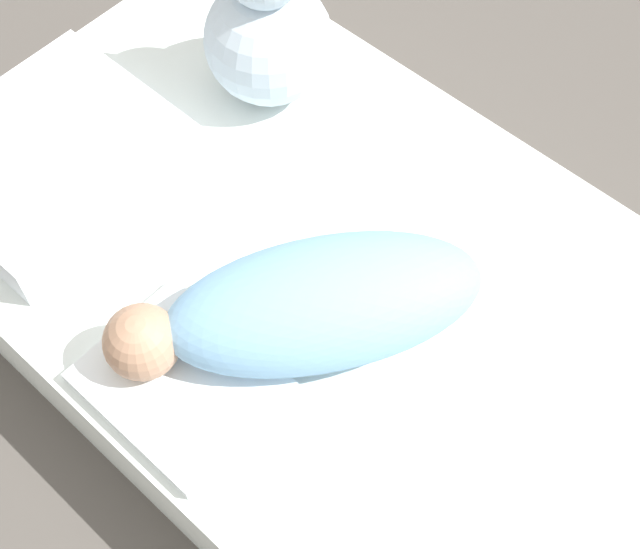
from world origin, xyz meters
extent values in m
plane|color=#514C47|center=(0.00, 0.00, 0.00)|extent=(12.00, 12.00, 0.00)
cube|color=white|center=(0.00, 0.00, 0.09)|extent=(1.23, 0.76, 0.17)
cube|color=white|center=(0.00, -0.26, 0.18)|extent=(0.24, 0.20, 0.02)
ellipsoid|color=#7FB7E5|center=(0.08, -0.07, 0.24)|extent=(0.40, 0.46, 0.14)
sphere|color=tan|center=(-0.05, -0.27, 0.23)|extent=(0.10, 0.10, 0.10)
cube|color=white|center=(-0.40, -0.15, 0.21)|extent=(0.31, 0.35, 0.08)
sphere|color=silver|center=(-0.28, 0.20, 0.27)|extent=(0.20, 0.20, 0.20)
camera|label=1|loc=(0.46, -0.50, 1.25)|focal=50.00mm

